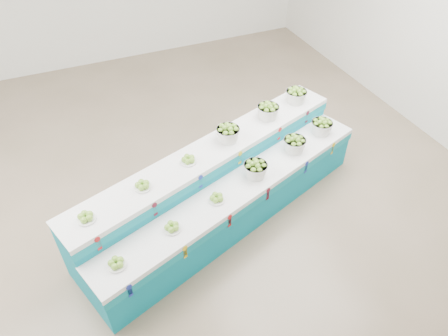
% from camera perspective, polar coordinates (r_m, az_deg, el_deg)
% --- Properties ---
extents(ground, '(10.00, 10.00, 0.00)m').
position_cam_1_polar(ground, '(6.36, -8.53, -5.23)').
color(ground, '#70604A').
rests_on(ground, ground).
extents(display_stand, '(4.59, 2.54, 1.02)m').
position_cam_1_polar(display_stand, '(5.86, 0.00, -2.63)').
color(display_stand, '#097E97').
rests_on(display_stand, ground).
extents(plate_lower_left, '(0.28, 0.28, 0.10)m').
position_cam_1_polar(plate_lower_left, '(4.85, -14.53, -12.46)').
color(plate_lower_left, white).
rests_on(plate_lower_left, display_stand).
extents(plate_lower_mid, '(0.28, 0.28, 0.10)m').
position_cam_1_polar(plate_lower_mid, '(5.06, -7.15, -7.98)').
color(plate_lower_mid, white).
rests_on(plate_lower_mid, display_stand).
extents(plate_lower_right, '(0.28, 0.28, 0.10)m').
position_cam_1_polar(plate_lower_right, '(5.35, -1.01, -4.08)').
color(plate_lower_right, white).
rests_on(plate_lower_right, display_stand).
extents(basket_lower_left, '(0.42, 0.42, 0.24)m').
position_cam_1_polar(basket_lower_left, '(5.66, 4.34, -0.10)').
color(basket_lower_left, silver).
rests_on(basket_lower_left, display_stand).
extents(basket_lower_mid, '(0.42, 0.42, 0.24)m').
position_cam_1_polar(basket_lower_mid, '(6.15, 9.63, 3.30)').
color(basket_lower_mid, silver).
rests_on(basket_lower_mid, display_stand).
extents(basket_lower_right, '(0.42, 0.42, 0.24)m').
position_cam_1_polar(basket_lower_right, '(6.58, 13.22, 5.59)').
color(basket_lower_right, silver).
rests_on(basket_lower_right, display_stand).
extents(plate_upper_left, '(0.28, 0.28, 0.10)m').
position_cam_1_polar(plate_upper_left, '(4.97, -18.42, -6.36)').
color(plate_upper_left, white).
rests_on(plate_upper_left, display_stand).
extents(plate_upper_mid, '(0.28, 0.28, 0.10)m').
position_cam_1_polar(plate_upper_mid, '(5.18, -11.11, -2.30)').
color(plate_upper_mid, white).
rests_on(plate_upper_mid, display_stand).
extents(plate_upper_right, '(0.28, 0.28, 0.10)m').
position_cam_1_polar(plate_upper_right, '(5.46, -4.91, 1.21)').
color(plate_upper_right, white).
rests_on(plate_upper_right, display_stand).
extents(basket_upper_left, '(0.42, 0.42, 0.24)m').
position_cam_1_polar(basket_upper_left, '(5.77, 0.55, 4.82)').
color(basket_upper_left, silver).
rests_on(basket_upper_left, display_stand).
extents(basket_upper_mid, '(0.42, 0.42, 0.24)m').
position_cam_1_polar(basket_upper_mid, '(6.25, 6.06, 7.80)').
color(basket_upper_mid, silver).
rests_on(basket_upper_mid, display_stand).
extents(basket_upper_right, '(0.42, 0.42, 0.24)m').
position_cam_1_polar(basket_upper_right, '(6.67, 9.84, 9.79)').
color(basket_upper_right, silver).
rests_on(basket_upper_right, display_stand).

